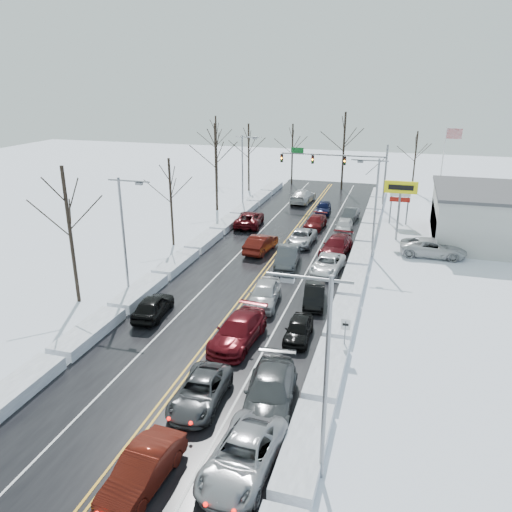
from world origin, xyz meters
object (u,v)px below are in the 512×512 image
(oncoming_car_0, at_px, (261,252))
(tires_plus_sign, at_px, (401,191))
(flagpole, at_px, (444,162))
(traffic_signal_mast, at_px, (344,164))

(oncoming_car_0, bearing_deg, tires_plus_sign, -142.69)
(tires_plus_sign, height_order, flagpole, flagpole)
(traffic_signal_mast, height_order, oncoming_car_0, traffic_signal_mast)
(traffic_signal_mast, height_order, tires_plus_sign, traffic_signal_mast)
(traffic_signal_mast, relative_size, oncoming_car_0, 2.64)
(tires_plus_sign, bearing_deg, oncoming_car_0, -148.32)
(tires_plus_sign, bearing_deg, flagpole, 71.56)
(traffic_signal_mast, bearing_deg, flagpole, 9.73)
(oncoming_car_0, bearing_deg, traffic_signal_mast, -99.08)
(tires_plus_sign, bearing_deg, traffic_signal_mast, 120.46)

